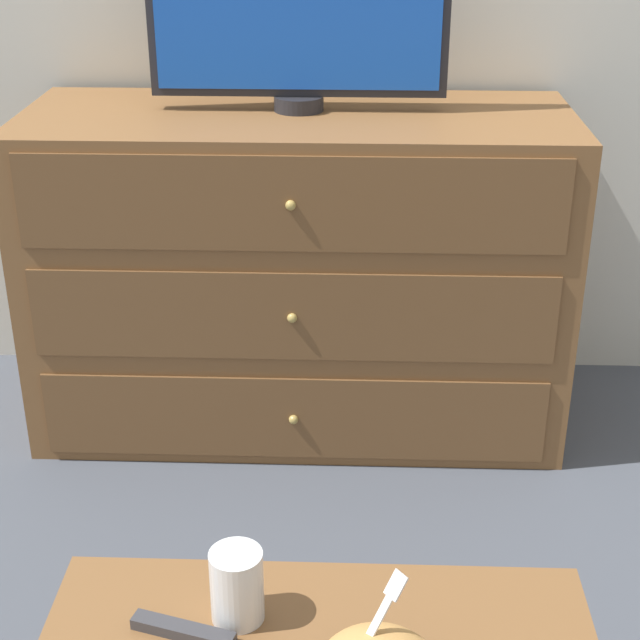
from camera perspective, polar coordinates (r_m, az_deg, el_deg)
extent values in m
plane|color=#474C56|center=(3.05, -1.45, -2.34)|extent=(12.00, 12.00, 0.00)
cube|color=brown|center=(2.59, -1.24, 2.80)|extent=(1.37, 0.54, 0.85)
cube|color=brown|center=(2.48, -1.54, -5.74)|extent=(1.26, 0.01, 0.23)
sphere|color=tan|center=(2.47, -1.55, -5.81)|extent=(0.02, 0.02, 0.02)
cube|color=brown|center=(2.34, -1.63, 0.18)|extent=(1.26, 0.01, 0.23)
sphere|color=tan|center=(2.34, -1.63, 0.12)|extent=(0.02, 0.02, 0.02)
cube|color=brown|center=(2.23, -1.71, 6.74)|extent=(1.26, 0.01, 0.23)
sphere|color=tan|center=(2.23, -1.72, 6.69)|extent=(0.02, 0.02, 0.02)
cylinder|color=#232328|center=(2.48, -1.24, 12.50)|extent=(0.12, 0.12, 0.04)
cube|color=white|center=(1.32, 4.44, -15.14)|extent=(0.03, 0.03, 0.03)
cylinder|color=beige|center=(1.51, -4.83, -15.79)|extent=(0.07, 0.07, 0.07)
cylinder|color=white|center=(1.49, -4.86, -15.14)|extent=(0.08, 0.08, 0.12)
cube|color=#38383D|center=(1.51, -7.96, -17.47)|extent=(0.16, 0.07, 0.02)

